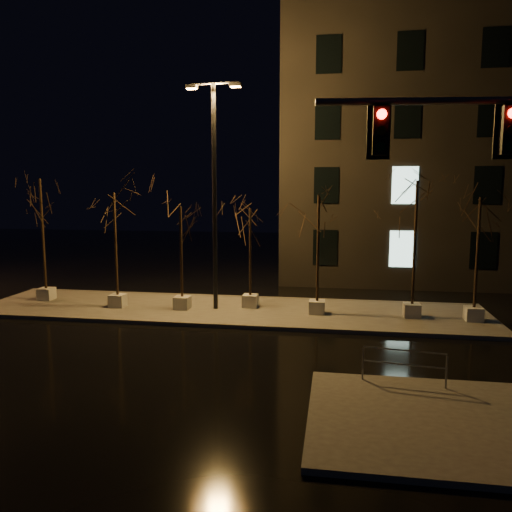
# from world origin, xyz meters

# --- Properties ---
(ground) EXTENTS (90.00, 90.00, 0.00)m
(ground) POSITION_xyz_m (0.00, 0.00, 0.00)
(ground) COLOR black
(ground) RESTS_ON ground
(median) EXTENTS (22.00, 5.00, 0.15)m
(median) POSITION_xyz_m (0.00, 6.00, 0.07)
(median) COLOR #4A4842
(median) RESTS_ON ground
(sidewalk_corner) EXTENTS (7.00, 5.00, 0.15)m
(sidewalk_corner) POSITION_xyz_m (7.50, -3.50, 0.07)
(sidewalk_corner) COLOR #4A4842
(sidewalk_corner) RESTS_ON ground
(building) EXTENTS (25.00, 12.00, 15.00)m
(building) POSITION_xyz_m (14.00, 18.00, 7.50)
(building) COLOR black
(building) RESTS_ON ground
(tree_0) EXTENTS (1.80, 1.80, 5.80)m
(tree_0) POSITION_xyz_m (-8.84, 6.36, 4.55)
(tree_0) COLOR #B6B4AA
(tree_0) RESTS_ON median
(tree_1) EXTENTS (1.80, 1.80, 5.15)m
(tree_1) POSITION_xyz_m (-4.92, 5.57, 4.06)
(tree_1) COLOR #B6B4AA
(tree_1) RESTS_ON median
(tree_2) EXTENTS (1.80, 1.80, 4.57)m
(tree_2) POSITION_xyz_m (-1.98, 5.63, 3.62)
(tree_2) COLOR #B6B4AA
(tree_2) RESTS_ON median
(tree_3) EXTENTS (1.80, 1.80, 4.46)m
(tree_3) POSITION_xyz_m (0.88, 6.45, 3.53)
(tree_3) COLOR #B6B4AA
(tree_3) RESTS_ON median
(tree_4) EXTENTS (1.80, 1.80, 5.05)m
(tree_4) POSITION_xyz_m (3.83, 5.74, 3.98)
(tree_4) COLOR #B6B4AA
(tree_4) RESTS_ON median
(tree_5) EXTENTS (1.80, 1.80, 5.66)m
(tree_5) POSITION_xyz_m (7.67, 5.79, 4.44)
(tree_5) COLOR #B6B4AA
(tree_5) RESTS_ON median
(tree_6) EXTENTS (1.80, 1.80, 5.00)m
(tree_6) POSITION_xyz_m (10.00, 5.58, 3.94)
(tree_6) COLOR #B6B4AA
(tree_6) RESTS_ON median
(traffic_signal_mast) EXTENTS (5.64, 0.67, 6.90)m
(traffic_signal_mast) POSITION_xyz_m (7.81, -4.52, 4.68)
(traffic_signal_mast) COLOR #595D61
(traffic_signal_mast) RESTS_ON sidewalk_corner
(streetlight_main) EXTENTS (2.38, 0.42, 9.52)m
(streetlight_main) POSITION_xyz_m (-0.56, 5.91, 5.64)
(streetlight_main) COLOR black
(streetlight_main) RESTS_ON median
(guard_rail_a) EXTENTS (2.17, 0.35, 0.95)m
(guard_rail_a) POSITION_xyz_m (6.42, -1.50, 0.77)
(guard_rail_a) COLOR #595D61
(guard_rail_a) RESTS_ON sidewalk_corner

